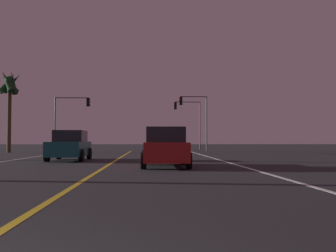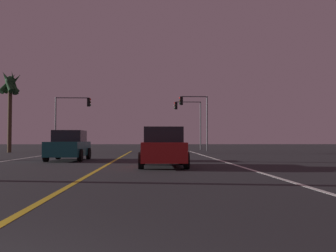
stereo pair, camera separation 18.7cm
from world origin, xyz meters
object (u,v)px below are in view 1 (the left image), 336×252
object	(u,v)px
traffic_light_near_right	(194,110)
traffic_light_near_left	(72,111)
car_oncoming	(70,146)
traffic_light_far_right	(187,114)
palm_tree_left_far	(10,88)
car_lead_same_lane	(165,148)

from	to	relation	value
traffic_light_near_right	traffic_light_near_left	bearing A→B (deg)	0.00
car_oncoming	traffic_light_near_left	xyz separation A→B (m)	(-3.60, 18.68, 3.37)
car_oncoming	traffic_light_near_right	size ratio (longest dim) A/B	0.74
traffic_light_far_right	palm_tree_left_far	size ratio (longest dim) A/B	0.77
car_lead_same_lane	traffic_light_near_right	bearing A→B (deg)	-9.46
car_oncoming	traffic_light_far_right	xyz separation A→B (m)	(9.08, 24.18, 3.45)
car_lead_same_lane	traffic_light_near_left	xyz separation A→B (m)	(-8.77, 24.11, 3.37)
car_lead_same_lane	traffic_light_far_right	xyz separation A→B (m)	(3.91, 29.61, 3.45)
traffic_light_near_right	traffic_light_far_right	world-z (taller)	traffic_light_near_right
traffic_light_far_right	car_lead_same_lane	bearing A→B (deg)	82.48
traffic_light_near_left	traffic_light_far_right	size ratio (longest dim) A/B	0.97
car_lead_same_lane	traffic_light_near_right	distance (m)	24.69
traffic_light_near_left	car_lead_same_lane	bearing A→B (deg)	-70.02
traffic_light_near_right	traffic_light_far_right	bearing A→B (deg)	-88.84
traffic_light_near_right	car_lead_same_lane	bearing A→B (deg)	80.54
traffic_light_near_right	palm_tree_left_far	size ratio (longest dim) A/B	0.77
car_oncoming	palm_tree_left_far	distance (m)	16.99
traffic_light_far_right	palm_tree_left_far	xyz separation A→B (m)	(-17.41, -10.29, 1.66)
car_oncoming	traffic_light_near_right	xyz separation A→B (m)	(9.19, 18.68, 3.46)
car_oncoming	car_lead_same_lane	xyz separation A→B (m)	(5.17, -5.43, 0.00)
car_lead_same_lane	palm_tree_left_far	size ratio (longest dim) A/B	0.57
traffic_light_far_right	car_oncoming	bearing A→B (deg)	69.43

